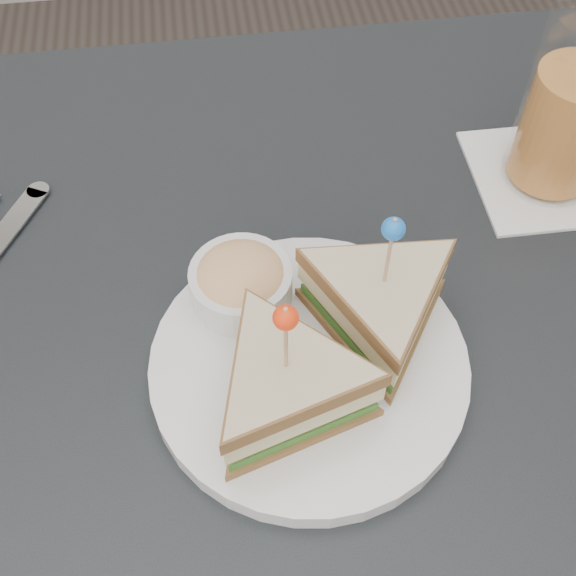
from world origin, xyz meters
The scene contains 3 objects.
table centered at (0.00, 0.00, 0.67)m, with size 0.80×0.80×0.75m.
plate_meal centered at (0.03, -0.03, 0.79)m, with size 0.29×0.29×0.14m.
drink_set centered at (0.27, 0.14, 0.83)m, with size 0.13×0.13×0.17m.
Camera 1 is at (-0.03, -0.30, 1.23)m, focal length 45.00 mm.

